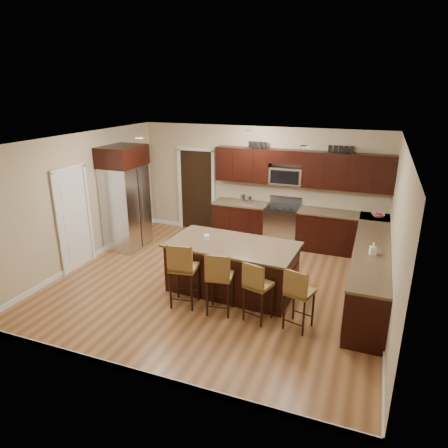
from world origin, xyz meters
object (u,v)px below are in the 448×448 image
at_px(range, 282,225).
at_px(stool_extra, 298,292).
at_px(island, 232,269).
at_px(stool_mid, 219,276).
at_px(stool_right, 257,285).
at_px(refrigerator, 125,197).
at_px(stool_left, 183,268).

bearing_deg(range, stool_extra, -73.11).
bearing_deg(island, stool_mid, -81.55).
height_order(range, stool_mid, range).
xyz_separation_m(stool_mid, stool_right, (0.63, 0.01, -0.04)).
height_order(range, stool_right, range).
bearing_deg(stool_mid, refrigerator, 138.92).
bearing_deg(island, stool_extra, -28.59).
bearing_deg(stool_extra, stool_mid, -164.51).
distance_m(stool_left, refrigerator, 3.14).
xyz_separation_m(island, refrigerator, (-2.98, 1.11, 0.77)).
bearing_deg(range, stool_mid, -94.10).
xyz_separation_m(island, stool_left, (-0.57, -0.85, 0.29)).
distance_m(island, stool_extra, 1.61).
bearing_deg(stool_mid, range, 77.46).
relative_size(stool_mid, refrigerator, 0.46).
bearing_deg(refrigerator, island, -20.50).
distance_m(stool_right, refrigerator, 4.21).
xyz_separation_m(island, stool_right, (0.71, -0.84, 0.21)).
bearing_deg(stool_mid, stool_right, -7.97).
bearing_deg(island, stool_right, -46.78).
height_order(island, stool_extra, stool_extra).
xyz_separation_m(range, stool_left, (-0.89, -3.41, 0.25)).
bearing_deg(range, island, -97.16).
bearing_deg(stool_extra, island, 163.51).
height_order(island, refrigerator, refrigerator).
distance_m(island, stool_right, 1.12).
xyz_separation_m(range, stool_right, (0.38, -3.40, 0.17)).
bearing_deg(stool_right, stool_mid, -164.27).
relative_size(island, refrigerator, 1.01).
relative_size(stool_left, stool_right, 1.13).
height_order(range, island, range).
xyz_separation_m(stool_left, refrigerator, (-2.41, 1.96, 0.48)).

